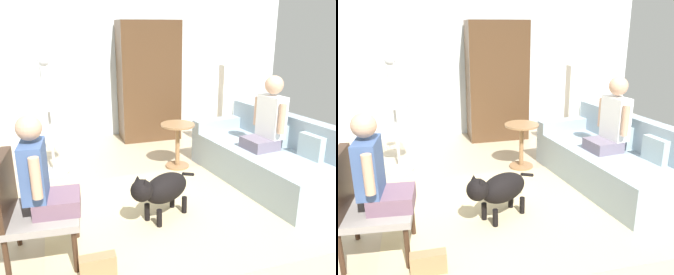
% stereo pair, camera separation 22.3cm
% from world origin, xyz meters
% --- Properties ---
extents(ground_plane, '(7.44, 7.44, 0.00)m').
position_xyz_m(ground_plane, '(0.00, 0.00, 0.00)').
color(ground_plane, tan).
extents(back_wall, '(5.97, 0.12, 2.81)m').
position_xyz_m(back_wall, '(0.00, 3.16, 1.41)').
color(back_wall, silver).
rests_on(back_wall, ground).
extents(area_rug, '(3.11, 2.25, 0.01)m').
position_xyz_m(area_rug, '(0.08, 0.07, 0.00)').
color(area_rug, '#C6B284').
rests_on(area_rug, ground).
extents(couch, '(1.19, 2.18, 0.85)m').
position_xyz_m(couch, '(1.24, 0.51, 0.30)').
color(couch, '#8EA0AD').
rests_on(couch, ground).
extents(armchair, '(0.66, 0.66, 0.94)m').
position_xyz_m(armchair, '(-1.59, -0.32, 0.54)').
color(armchair, '#382316').
rests_on(armchair, ground).
extents(person_on_couch, '(0.47, 0.52, 0.90)m').
position_xyz_m(person_on_couch, '(1.22, 0.49, 0.83)').
color(person_on_couch, slate).
extents(person_on_armchair, '(0.46, 0.52, 0.83)m').
position_xyz_m(person_on_armchair, '(-1.43, -0.34, 0.78)').
color(person_on_armchair, '#705163').
extents(round_end_table, '(0.47, 0.47, 0.63)m').
position_xyz_m(round_end_table, '(0.31, 1.27, 0.38)').
color(round_end_table, olive).
rests_on(round_end_table, ground).
extents(dog, '(0.80, 0.53, 0.56)m').
position_xyz_m(dog, '(-0.31, -0.02, 0.34)').
color(dog, black).
rests_on(dog, ground).
extents(bird_cage_stand, '(0.37, 0.37, 1.59)m').
position_xyz_m(bird_cage_stand, '(-1.36, 1.56, 0.76)').
color(bird_cage_stand, silver).
rests_on(bird_cage_stand, ground).
extents(column_lamp, '(0.20, 0.20, 1.36)m').
position_xyz_m(column_lamp, '(1.23, 1.67, 0.67)').
color(column_lamp, '#4C4742').
rests_on(column_lamp, ground).
extents(armoire_cabinet, '(1.01, 0.56, 2.01)m').
position_xyz_m(armoire_cabinet, '(0.30, 2.75, 1.00)').
color(armoire_cabinet, '#4C331E').
rests_on(armoire_cabinet, ground).
extents(handbag, '(0.29, 0.11, 0.19)m').
position_xyz_m(handbag, '(-1.06, -0.72, 0.09)').
color(handbag, '#99724C').
rests_on(handbag, ground).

